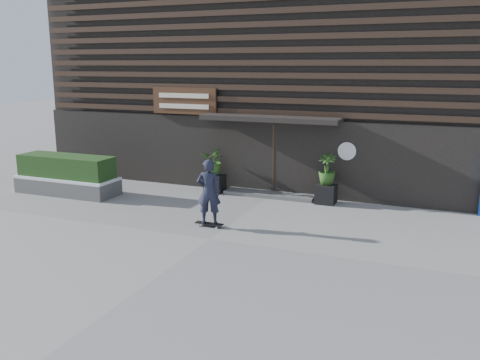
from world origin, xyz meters
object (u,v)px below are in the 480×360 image
at_px(planter_pot_right, 326,194).
at_px(skateboarder, 209,192).
at_px(raised_bed, 68,186).
at_px(planter_pot_left, 215,183).

relative_size(planter_pot_right, skateboarder, 0.33).
relative_size(planter_pot_right, raised_bed, 0.17).
bearing_deg(raised_bed, skateboarder, -14.04).
height_order(planter_pot_right, raised_bed, planter_pot_right).
bearing_deg(planter_pot_right, raised_bed, -166.37).
distance_m(planter_pot_left, skateboarder, 3.84).
relative_size(planter_pot_left, skateboarder, 0.33).
bearing_deg(planter_pot_right, skateboarder, -123.84).
height_order(planter_pot_left, skateboarder, skateboarder).
bearing_deg(skateboarder, raised_bed, 165.96).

